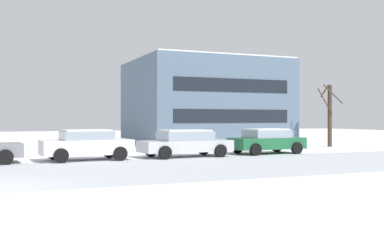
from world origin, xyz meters
TOP-DOWN VIEW (x-y plane):
  - parked_car_white at (4.21, 7.81)m, footprint 4.13×2.25m
  - parked_car_silver at (9.11, 7.78)m, footprint 4.66×2.23m
  - parked_car_green at (14.00, 8.03)m, footprint 4.16×2.19m
  - tree_far_mid at (21.40, 11.86)m, footprint 1.31×1.44m
  - building_far_right at (15.21, 18.88)m, footprint 10.84×9.37m

SIDE VIEW (x-z plane):
  - parked_car_silver at x=9.11m, z-range 0.02..1.37m
  - parked_car_green at x=14.00m, z-range 0.02..1.39m
  - parked_car_white at x=4.21m, z-range 0.02..1.43m
  - tree_far_mid at x=21.40m, z-range 0.07..4.37m
  - building_far_right at x=15.21m, z-range 0.00..6.37m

